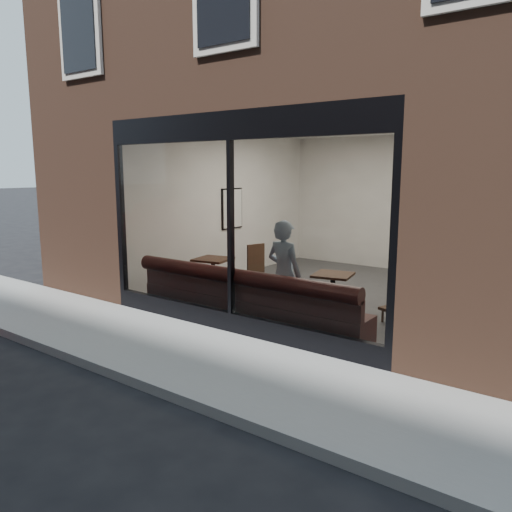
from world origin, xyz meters
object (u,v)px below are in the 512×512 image
Objects in this scene: person at (284,274)px; cafe_chair_right at (400,309)px; cafe_table_left at (213,259)px; banquette at (248,311)px; cafe_chair_left at (250,278)px; cafe_table_right at (333,275)px.

cafe_chair_right is at bearing -134.67° from person.
person is at bearing 58.69° from cafe_chair_right.
person is 2.14m from cafe_table_left.
cafe_table_left reaches higher than banquette.
person is 3.50× the size of cafe_chair_right.
cafe_table_right is at bearing 177.66° from cafe_chair_left.
cafe_chair_left is at bearing 80.68° from cafe_table_left.
cafe_chair_right is at bearing 38.09° from banquette.
cafe_table_left is 1.31× the size of cafe_chair_right.
cafe_table_left is at bearing 98.94° from cafe_chair_left.
banquette is at bearing 36.22° from person.
banquette is at bearing 144.40° from cafe_chair_left.
cafe_table_right is 1.24× the size of cafe_chair_right.
cafe_table_left is at bearing 148.31° from banquette.
cafe_table_right reaches higher than cafe_chair_right.
cafe_table_right is (0.91, 1.04, 0.52)m from banquette.
banquette is 2.36m from cafe_chair_left.
banquette is at bearing 56.57° from cafe_chair_right.
cafe_table_left reaches higher than cafe_chair_right.
banquette is 8.47× the size of cafe_chair_right.
cafe_table_left is 1.55× the size of cafe_chair_left.
cafe_chair_left is (-1.87, 1.62, -0.59)m from person.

